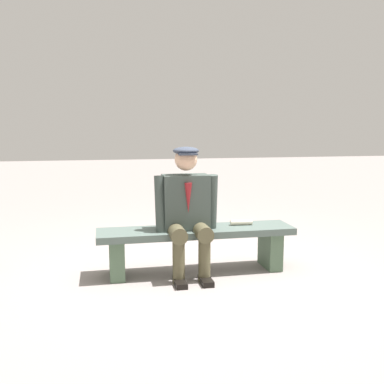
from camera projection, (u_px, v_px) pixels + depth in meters
ground_plane at (196, 272)px, 4.31m from camera, size 30.00×30.00×0.00m
bench at (196, 240)px, 4.26m from camera, size 1.87×0.42×0.43m
seated_man at (187, 207)px, 4.13m from camera, size 0.59×0.58×1.21m
rolled_magazine at (241, 222)px, 4.38m from camera, size 0.22×0.07×0.05m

